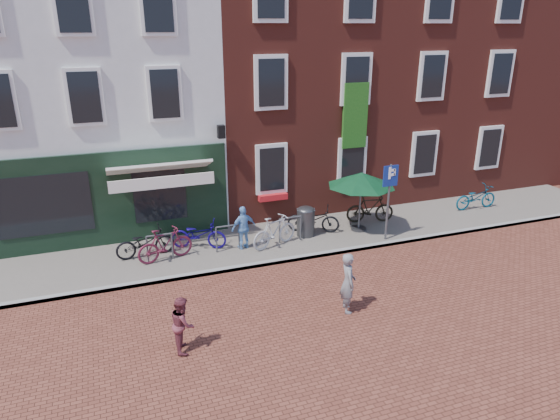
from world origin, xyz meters
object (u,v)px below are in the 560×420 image
object	(u,v)px
parking_sign	(389,189)
woman	(348,283)
bicycle_1	(165,244)
bicycle_2	(198,234)
boy	(183,324)
parasol	(362,177)
bicycle_5	(370,209)
litter_bin	(306,220)
bicycle_0	(145,242)
bicycle_3	(274,231)
cafe_person	(244,228)
bicycle_4	(313,219)
bicycle_6	(476,197)

from	to	relation	value
parking_sign	woman	world-z (taller)	parking_sign
bicycle_1	bicycle_2	xyz separation A→B (m)	(1.06, 0.50, -0.05)
boy	parasol	bearing A→B (deg)	-50.01
parking_sign	bicycle_5	size ratio (longest dim) A/B	1.50
litter_bin	parasol	bearing A→B (deg)	-5.80
bicycle_0	bicycle_3	xyz separation A→B (m)	(3.79, -0.62, 0.05)
cafe_person	boy	bearing A→B (deg)	47.26
parasol	bicycle_2	bearing A→B (deg)	175.76
woman	bicycle_4	world-z (taller)	woman
litter_bin	woman	size ratio (longest dim) A/B	0.70
litter_bin	bicycle_0	world-z (taller)	litter_bin
bicycle_0	bicycle_3	distance (m)	3.84
bicycle_1	litter_bin	bearing A→B (deg)	-99.19
parking_sign	cafe_person	xyz separation A→B (m)	(-4.41, 0.89, -1.01)
parasol	litter_bin	bearing A→B (deg)	174.20
bicycle_2	bicycle_5	xyz separation A→B (m)	(5.96, 0.10, 0.05)
cafe_person	woman	bearing A→B (deg)	96.87
bicycle_0	litter_bin	bearing A→B (deg)	-97.17
bicycle_4	woman	bearing A→B (deg)	-167.38
litter_bin	bicycle_4	distance (m)	0.41
woman	boy	size ratio (longest dim) A/B	1.21
woman	bicycle_6	xyz separation A→B (m)	(7.62, 4.54, -0.21)
parking_sign	bicycle_1	bearing A→B (deg)	172.61
cafe_person	bicycle_2	bearing A→B (deg)	-32.47
woman	bicycle_6	world-z (taller)	woman
bicycle_1	bicycle_6	bearing A→B (deg)	-100.67
woman	boy	distance (m)	3.96
parking_sign	bicycle_3	distance (m)	3.75
cafe_person	parasol	bearing A→B (deg)	169.46
litter_bin	bicycle_5	world-z (taller)	litter_bin
bicycle_1	bicycle_6	xyz separation A→B (m)	(11.36, 0.46, -0.05)
boy	bicycle_2	xyz separation A→B (m)	(1.28, 4.78, -0.08)
bicycle_3	boy	bearing A→B (deg)	119.31
bicycle_4	bicycle_5	xyz separation A→B (m)	(2.17, 0.13, 0.05)
cafe_person	bicycle_3	xyz separation A→B (m)	(0.92, -0.18, -0.18)
litter_bin	bicycle_4	xyz separation A→B (m)	(0.35, 0.18, -0.10)
litter_bin	bicycle_2	size ratio (longest dim) A/B	0.62
woman	bicycle_5	size ratio (longest dim) A/B	0.92
boy	bicycle_6	world-z (taller)	boy
bicycle_0	bicycle_1	xyz separation A→B (m)	(0.52, -0.46, 0.05)
parking_sign	boy	size ratio (longest dim) A/B	1.98
bicycle_4	bicycle_6	world-z (taller)	same
woman	bicycle_6	bearing A→B (deg)	-46.67
parking_sign	bicycle_5	distance (m)	1.92
bicycle_5	bicycle_2	bearing A→B (deg)	105.19
woman	parking_sign	bearing A→B (deg)	-30.72
bicycle_0	bicycle_4	distance (m)	5.36
bicycle_0	bicycle_6	xyz separation A→B (m)	(11.88, -0.00, 0.00)
bicycle_2	bicycle_3	size ratio (longest dim) A/B	1.03
bicycle_1	parasol	bearing A→B (deg)	-101.96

